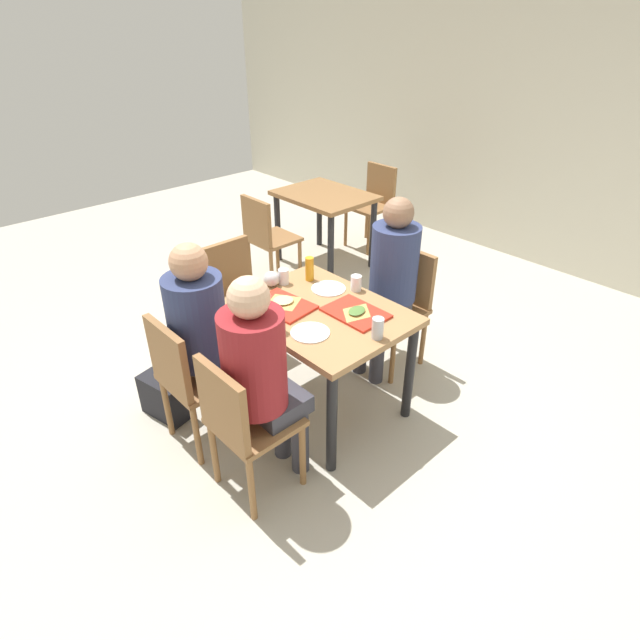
{
  "coord_description": "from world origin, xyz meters",
  "views": [
    {
      "loc": [
        1.96,
        -1.83,
        2.29
      ],
      "look_at": [
        0.0,
        0.0,
        0.66
      ],
      "focal_mm": 29.09,
      "sensor_mm": 36.0,
      "label": 1
    }
  ],
  "objects_px": {
    "chair_near_left": "(188,375)",
    "plastic_cup_b": "(279,324)",
    "paper_plate_near_edge": "(310,333)",
    "handbag": "(165,397)",
    "soda_can": "(378,328)",
    "person_far_side": "(390,274)",
    "plastic_cup_c": "(284,276)",
    "tray_red_far": "(356,313)",
    "background_chair_far": "(374,200)",
    "paper_plate_center": "(328,289)",
    "background_table": "(325,206)",
    "chair_near_right": "(241,420)",
    "person_in_red": "(204,329)",
    "chair_far_side": "(400,300)",
    "person_in_brown_jacket": "(261,369)",
    "condiment_bottle": "(310,269)",
    "background_chair_near": "(266,235)",
    "pizza_slice_a": "(283,301)",
    "main_table": "(320,325)",
    "chair_left_end": "(236,291)",
    "pizza_slice_b": "(357,312)",
    "tray_red_near": "(283,305)",
    "plastic_cup_a": "(356,283)",
    "foil_bundle": "(271,279)"
  },
  "relations": [
    {
      "from": "person_in_brown_jacket",
      "to": "chair_near_right",
      "type": "bearing_deg",
      "value": -90.0
    },
    {
      "from": "chair_far_side",
      "to": "pizza_slice_a",
      "type": "relative_size",
      "value": 4.0
    },
    {
      "from": "person_far_side",
      "to": "chair_near_right",
      "type": "bearing_deg",
      "value": -79.71
    },
    {
      "from": "foil_bundle",
      "to": "chair_near_right",
      "type": "bearing_deg",
      "value": -47.54
    },
    {
      "from": "tray_red_far",
      "to": "background_chair_far",
      "type": "distance_m",
      "value": 2.83
    },
    {
      "from": "background_table",
      "to": "tray_red_far",
      "type": "bearing_deg",
      "value": -38.84
    },
    {
      "from": "paper_plate_near_edge",
      "to": "background_chair_near",
      "type": "bearing_deg",
      "value": 149.37
    },
    {
      "from": "pizza_slice_b",
      "to": "plastic_cup_b",
      "type": "xyz_separation_m",
      "value": [
        -0.17,
        -0.45,
        0.03
      ]
    },
    {
      "from": "main_table",
      "to": "person_in_brown_jacket",
      "type": "relative_size",
      "value": 0.81
    },
    {
      "from": "chair_near_left",
      "to": "plastic_cup_b",
      "type": "xyz_separation_m",
      "value": [
        0.28,
        0.44,
        0.28
      ]
    },
    {
      "from": "paper_plate_center",
      "to": "background_table",
      "type": "distance_m",
      "value": 1.98
    },
    {
      "from": "chair_far_side",
      "to": "person_in_brown_jacket",
      "type": "distance_m",
      "value": 1.46
    },
    {
      "from": "chair_near_left",
      "to": "soda_can",
      "type": "distance_m",
      "value": 1.1
    },
    {
      "from": "background_chair_far",
      "to": "chair_far_side",
      "type": "bearing_deg",
      "value": -43.24
    },
    {
      "from": "person_in_red",
      "to": "background_table",
      "type": "distance_m",
      "value": 2.59
    },
    {
      "from": "condiment_bottle",
      "to": "paper_plate_center",
      "type": "bearing_deg",
      "value": 0.0
    },
    {
      "from": "person_far_side",
      "to": "chair_near_left",
      "type": "bearing_deg",
      "value": -100.29
    },
    {
      "from": "pizza_slice_b",
      "to": "tray_red_near",
      "type": "bearing_deg",
      "value": -146.19
    },
    {
      "from": "person_in_brown_jacket",
      "to": "pizza_slice_a",
      "type": "distance_m",
      "value": 0.69
    },
    {
      "from": "person_far_side",
      "to": "foil_bundle",
      "type": "xyz_separation_m",
      "value": [
        -0.44,
        -0.66,
        0.03
      ]
    },
    {
      "from": "person_in_red",
      "to": "background_chair_near",
      "type": "distance_m",
      "value": 2.01
    },
    {
      "from": "plastic_cup_a",
      "to": "plastic_cup_c",
      "type": "relative_size",
      "value": 1.0
    },
    {
      "from": "chair_near_left",
      "to": "background_chair_near",
      "type": "relative_size",
      "value": 1.0
    },
    {
      "from": "soda_can",
      "to": "chair_left_end",
      "type": "bearing_deg",
      "value": -179.15
    },
    {
      "from": "chair_far_side",
      "to": "pizza_slice_b",
      "type": "height_order",
      "value": "chair_far_side"
    },
    {
      "from": "plastic_cup_c",
      "to": "background_chair_near",
      "type": "height_order",
      "value": "background_chair_near"
    },
    {
      "from": "paper_plate_center",
      "to": "background_table",
      "type": "bearing_deg",
      "value": 137.31
    },
    {
      "from": "chair_far_side",
      "to": "chair_left_end",
      "type": "height_order",
      "value": "same"
    },
    {
      "from": "paper_plate_center",
      "to": "foil_bundle",
      "type": "xyz_separation_m",
      "value": [
        -0.28,
        -0.24,
        0.05
      ]
    },
    {
      "from": "tray_red_far",
      "to": "plastic_cup_c",
      "type": "xyz_separation_m",
      "value": [
        -0.59,
        -0.06,
        0.04
      ]
    },
    {
      "from": "background_table",
      "to": "background_chair_near",
      "type": "bearing_deg",
      "value": -90.0
    },
    {
      "from": "background_table",
      "to": "pizza_slice_b",
      "type": "bearing_deg",
      "value": -38.74
    },
    {
      "from": "condiment_bottle",
      "to": "background_table",
      "type": "relative_size",
      "value": 0.18
    },
    {
      "from": "main_table",
      "to": "person_in_brown_jacket",
      "type": "height_order",
      "value": "person_in_brown_jacket"
    },
    {
      "from": "person_in_red",
      "to": "foil_bundle",
      "type": "bearing_deg",
      "value": 106.22
    },
    {
      "from": "person_in_red",
      "to": "background_table",
      "type": "relative_size",
      "value": 1.41
    },
    {
      "from": "chair_left_end",
      "to": "background_chair_near",
      "type": "xyz_separation_m",
      "value": [
        -0.71,
        0.83,
        0.0
      ]
    },
    {
      "from": "person_in_red",
      "to": "handbag",
      "type": "relative_size",
      "value": 3.97
    },
    {
      "from": "paper_plate_near_edge",
      "to": "condiment_bottle",
      "type": "height_order",
      "value": "condiment_bottle"
    },
    {
      "from": "person_in_brown_jacket",
      "to": "plastic_cup_c",
      "type": "xyz_separation_m",
      "value": [
        -0.67,
        0.7,
        0.03
      ]
    },
    {
      "from": "background_chair_far",
      "to": "plastic_cup_a",
      "type": "bearing_deg",
      "value": -51.01
    },
    {
      "from": "tray_red_far",
      "to": "plastic_cup_c",
      "type": "height_order",
      "value": "plastic_cup_c"
    },
    {
      "from": "background_chair_near",
      "to": "paper_plate_near_edge",
      "type": "bearing_deg",
      "value": -30.63
    },
    {
      "from": "person_far_side",
      "to": "plastic_cup_c",
      "type": "relative_size",
      "value": 12.71
    },
    {
      "from": "main_table",
      "to": "foil_bundle",
      "type": "bearing_deg",
      "value": -177.41
    },
    {
      "from": "person_far_side",
      "to": "handbag",
      "type": "relative_size",
      "value": 3.97
    },
    {
      "from": "paper_plate_near_edge",
      "to": "handbag",
      "type": "xyz_separation_m",
      "value": [
        -0.76,
        -0.58,
        -0.6
      ]
    },
    {
      "from": "soda_can",
      "to": "background_chair_near",
      "type": "relative_size",
      "value": 0.14
    },
    {
      "from": "plastic_cup_b",
      "to": "soda_can",
      "type": "bearing_deg",
      "value": 40.88
    },
    {
      "from": "paper_plate_near_edge",
      "to": "soda_can",
      "type": "relative_size",
      "value": 1.8
    }
  ]
}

